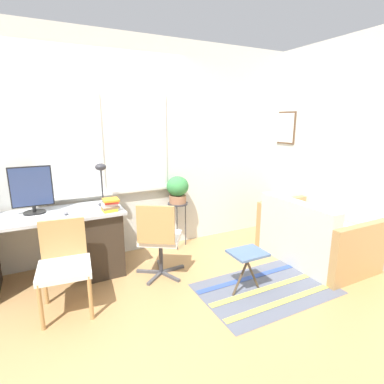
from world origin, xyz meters
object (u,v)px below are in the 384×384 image
Objects in this scene: monitor at (32,190)px; mouse at (66,213)px; book_stack at (110,205)px; office_chair_swivel at (159,238)px; plant_stand at (178,208)px; desk_chair_wooden at (64,263)px; keyboard at (30,219)px; desk_lamp at (101,172)px; potted_plant at (178,189)px; couch_loveseat at (313,238)px; folding_stool at (247,257)px.

mouse is at bearing -36.03° from monitor.
book_stack is 0.63m from office_chair_swivel.
mouse is at bearing -167.01° from plant_stand.
office_chair_swivel reaches higher than desk_chair_wooden.
book_stack is at bearing -21.55° from monitor.
keyboard is at bearing 174.79° from book_stack.
desk_chair_wooden reaches higher than plant_stand.
mouse is 0.45m from book_stack.
keyboard is at bearing -163.85° from desk_lamp.
potted_plant is at bearing 34.41° from desk_chair_wooden.
mouse is 0.16× the size of desk_lamp.
monitor is 0.91m from desk_chair_wooden.
desk_lamp is 0.59× the size of desk_chair_wooden.
mouse is 2.89m from couch_loveseat.
desk_lamp is 1.33× the size of potted_plant.
monitor is 0.57× the size of office_chair_swivel.
mouse reaches higher than folding_stool.
keyboard is 0.34× the size of couch_loveseat.
monitor reaches higher than plant_stand.
monitor reaches higher than book_stack.
folding_stool is (1.12, -0.94, -0.44)m from book_stack.
desk_chair_wooden is 1.30× the size of plant_stand.
desk_lamp reaches higher than folding_stool.
couch_loveseat is at bearing -17.13° from book_stack.
potted_plant reaches higher than office_chair_swivel.
keyboard reaches higher than folding_stool.
plant_stand is at bearing 10.90° from keyboard.
keyboard reaches higher than plant_stand.
book_stack reaches higher than office_chair_swivel.
mouse is 0.59m from desk_chair_wooden.
office_chair_swivel is 1.96× the size of folding_stool.
plant_stand is (1.49, 0.81, 0.10)m from desk_chair_wooden.
monitor is 0.80m from book_stack.
keyboard is 1.76m from potted_plant.
couch_loveseat is (2.82, -0.30, -0.17)m from desk_chair_wooden.
folding_stool is at bearing -33.64° from monitor.
mouse is 1.90m from folding_stool.
monitor reaches higher than office_chair_swivel.
book_stack reaches higher than folding_stool.
desk_lamp is 1.16m from plant_stand.
office_chair_swivel is 1.39× the size of plant_stand.
office_chair_swivel is (0.45, -0.26, -0.36)m from book_stack.
mouse is at bearing 146.81° from folding_stool.
monitor reaches higher than couch_loveseat.
desk_lamp is 0.77× the size of plant_stand.
monitor is 2.61× the size of book_stack.
potted_plant reaches higher than folding_stool.
keyboard is 1.21× the size of potted_plant.
office_chair_swivel is at bearing -128.26° from plant_stand.
folding_stool is at bearing -83.62° from potted_plant.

